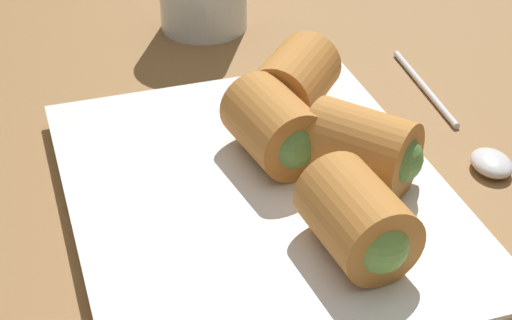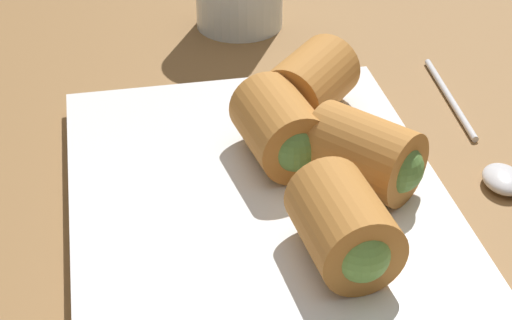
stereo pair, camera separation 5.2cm
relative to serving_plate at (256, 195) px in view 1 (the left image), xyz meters
The scene contains 7 objects.
table_surface 2.08cm from the serving_plate, 112.79° to the right, with size 180.00×140.00×2.00cm.
serving_plate is the anchor object (origin of this frame).
roll_front_left 9.52cm from the serving_plate, 157.70° to the right, with size 7.50×5.45×4.85cm.
roll_front_right 9.90cm from the serving_plate, 33.56° to the right, with size 8.04×7.91×4.85cm.
roll_back_left 4.50cm from the serving_plate, 43.17° to the right, with size 7.60×5.79×4.85cm.
roll_back_right 7.66cm from the serving_plate, 102.97° to the right, with size 8.05×7.85×4.85cm.
spoon 16.61cm from the serving_plate, 85.65° to the right, with size 19.30×3.02×1.19cm.
Camera 1 is at (-41.45, 14.51, 35.05)cm, focal length 60.00 mm.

